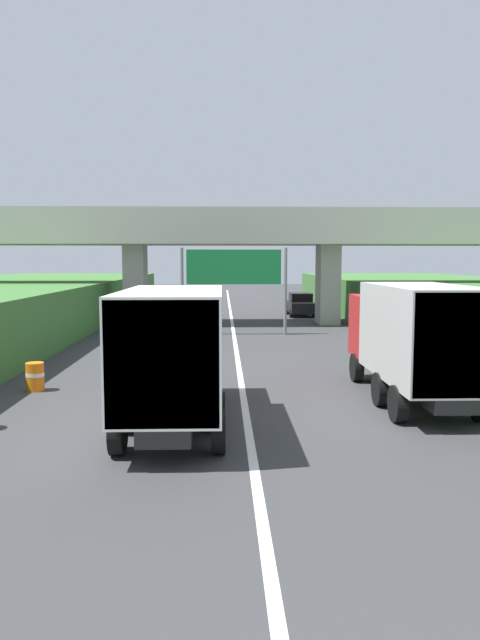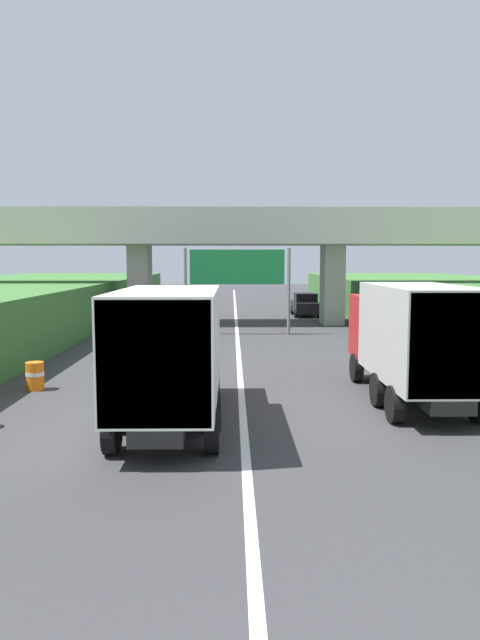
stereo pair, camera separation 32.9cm
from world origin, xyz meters
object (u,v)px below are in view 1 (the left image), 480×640
(car_black, at_px, (300,304))
(overhead_highway_sign, at_px, (234,272))
(truck_orange, at_px, (176,349))
(construction_barrel_3, at_px, (35,376))
(truck_red, at_px, (413,336))

(car_black, bearing_deg, overhead_highway_sign, -115.45)
(overhead_highway_sign, distance_m, truck_orange, 17.91)
(overhead_highway_sign, height_order, construction_barrel_3, overhead_highway_sign)
(truck_orange, xyz_separation_m, car_black, (6.92, 28.53, -1.08))
(car_black, bearing_deg, construction_barrel_3, -115.49)
(truck_orange, xyz_separation_m, truck_red, (6.71, 2.30, 0.00))
(truck_orange, relative_size, construction_barrel_3, 8.11)
(truck_orange, distance_m, construction_barrel_3, 6.40)
(truck_orange, relative_size, truck_red, 1.00)
(truck_red, relative_size, car_black, 1.78)
(overhead_highway_sign, relative_size, car_black, 1.43)
(overhead_highway_sign, bearing_deg, truck_red, -72.33)
(overhead_highway_sign, bearing_deg, car_black, 64.55)
(overhead_highway_sign, bearing_deg, truck_orange, -95.75)
(truck_orange, distance_m, truck_red, 7.09)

